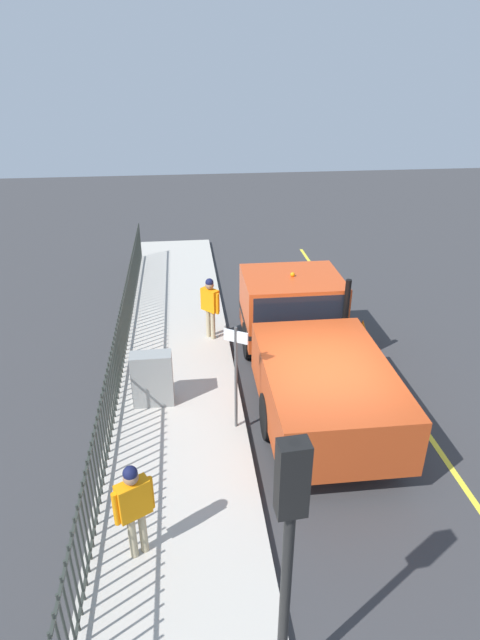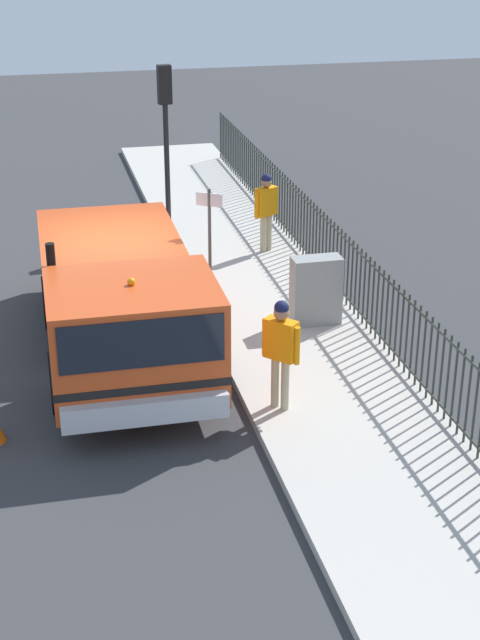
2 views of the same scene
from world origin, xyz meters
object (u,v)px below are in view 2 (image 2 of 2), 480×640
street_sign (210,235)px  work_truck (122,300)px  traffic_light_near (165,114)px  utility_cabinet (316,290)px  worker_standing (281,343)px  pedestrian_distant (266,204)px

street_sign → work_truck: bearing=-137.1°
traffic_light_near → street_sign: traffic_light_near is taller
traffic_light_near → street_sign: size_ratio=1.60×
utility_cabinet → traffic_light_near: bearing=105.9°
utility_cabinet → street_sign: bearing=149.2°
worker_standing → pedestrian_distant: size_ratio=1.01×
pedestrian_distant → traffic_light_near: traffic_light_near is taller
work_truck → pedestrian_distant: size_ratio=3.91×
work_truck → worker_standing: size_ratio=3.87×
utility_cabinet → street_sign: 2.17m
worker_standing → street_sign: size_ratio=0.75×
street_sign → worker_standing: bearing=-86.1°
worker_standing → pedestrian_distant: (1.54, 6.82, -0.01)m
utility_cabinet → work_truck: bearing=-169.7°
worker_standing → utility_cabinet: (1.45, 2.90, -0.44)m
work_truck → utility_cabinet: 3.60m
work_truck → utility_cabinet: (3.52, 0.64, -0.41)m
traffic_light_near → worker_standing: bearing=87.6°
worker_standing → utility_cabinet: size_ratio=1.40×
worker_standing → street_sign: (-0.27, 3.92, 0.38)m
work_truck → worker_standing: bearing=132.9°
pedestrian_distant → street_sign: 3.44m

